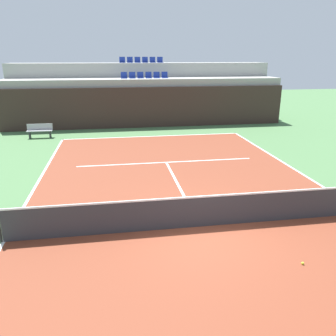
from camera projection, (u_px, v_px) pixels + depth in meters
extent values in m
plane|color=#477042|center=(200.00, 227.00, 9.92)|extent=(80.00, 80.00, 0.00)
cube|color=brown|center=(200.00, 227.00, 9.92)|extent=(11.00, 24.00, 0.01)
cube|color=white|center=(153.00, 136.00, 21.12)|extent=(11.00, 0.10, 0.00)
cube|color=white|center=(4.00, 242.00, 9.09)|extent=(0.10, 24.00, 0.00)
cube|color=white|center=(166.00, 162.00, 15.91)|extent=(8.26, 0.10, 0.00)
cube|color=white|center=(179.00, 187.00, 12.92)|extent=(0.10, 6.40, 0.00)
cube|color=#33231E|center=(147.00, 107.00, 23.52)|extent=(19.71, 0.30, 2.77)
cube|color=#9E9E99|center=(145.00, 101.00, 24.71)|extent=(19.71, 2.40, 3.28)
cube|color=#9E9E99|center=(142.00, 91.00, 26.79)|extent=(19.71, 2.40, 4.30)
cube|color=navy|center=(124.00, 78.00, 23.96)|extent=(0.44, 0.44, 0.04)
cube|color=navy|center=(124.00, 75.00, 24.08)|extent=(0.44, 0.04, 0.40)
cube|color=navy|center=(132.00, 78.00, 24.05)|extent=(0.44, 0.44, 0.04)
cube|color=navy|center=(132.00, 75.00, 24.17)|extent=(0.44, 0.04, 0.40)
cube|color=navy|center=(141.00, 78.00, 24.14)|extent=(0.44, 0.44, 0.04)
cube|color=navy|center=(140.00, 75.00, 24.26)|extent=(0.44, 0.04, 0.40)
cube|color=navy|center=(149.00, 78.00, 24.23)|extent=(0.44, 0.44, 0.04)
cube|color=navy|center=(148.00, 75.00, 24.35)|extent=(0.44, 0.04, 0.40)
cube|color=navy|center=(157.00, 78.00, 24.32)|extent=(0.44, 0.44, 0.04)
cube|color=navy|center=(156.00, 75.00, 24.44)|extent=(0.44, 0.04, 0.40)
cube|color=navy|center=(165.00, 78.00, 24.41)|extent=(0.44, 0.44, 0.04)
cube|color=navy|center=(164.00, 74.00, 24.53)|extent=(0.44, 0.04, 0.40)
cube|color=navy|center=(122.00, 63.00, 25.89)|extent=(0.44, 0.44, 0.04)
cube|color=navy|center=(122.00, 59.00, 26.01)|extent=(0.44, 0.04, 0.40)
cube|color=navy|center=(130.00, 63.00, 25.98)|extent=(0.44, 0.44, 0.04)
cube|color=navy|center=(130.00, 59.00, 26.10)|extent=(0.44, 0.04, 0.40)
cube|color=navy|center=(138.00, 62.00, 26.07)|extent=(0.44, 0.44, 0.04)
cube|color=navy|center=(137.00, 59.00, 26.19)|extent=(0.44, 0.04, 0.40)
cube|color=navy|center=(145.00, 62.00, 26.16)|extent=(0.44, 0.44, 0.04)
cube|color=navy|center=(145.00, 59.00, 26.27)|extent=(0.44, 0.04, 0.40)
cube|color=navy|center=(153.00, 62.00, 26.25)|extent=(0.44, 0.44, 0.04)
cube|color=navy|center=(152.00, 59.00, 26.36)|extent=(0.44, 0.04, 0.40)
cube|color=navy|center=(160.00, 62.00, 26.33)|extent=(0.44, 0.44, 0.04)
cube|color=navy|center=(160.00, 59.00, 26.45)|extent=(0.44, 0.04, 0.40)
cube|color=#333338|center=(200.00, 212.00, 9.77)|extent=(10.90, 0.02, 0.92)
cube|color=white|center=(201.00, 197.00, 9.62)|extent=(10.90, 0.04, 0.05)
cube|color=#99999E|center=(40.00, 131.00, 20.59)|extent=(1.50, 0.40, 0.05)
cube|color=#99999E|center=(40.00, 127.00, 20.69)|extent=(1.50, 0.04, 0.36)
cube|color=#2D2D33|center=(29.00, 135.00, 20.44)|extent=(0.06, 0.06, 0.42)
cube|color=#2D2D33|center=(50.00, 135.00, 20.62)|extent=(0.06, 0.06, 0.42)
cube|color=#2D2D33|center=(30.00, 134.00, 20.70)|extent=(0.06, 0.06, 0.42)
cube|color=#2D2D33|center=(51.00, 134.00, 20.89)|extent=(0.06, 0.06, 0.42)
sphere|color=#CCE033|center=(303.00, 263.00, 8.09)|extent=(0.07, 0.07, 0.07)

